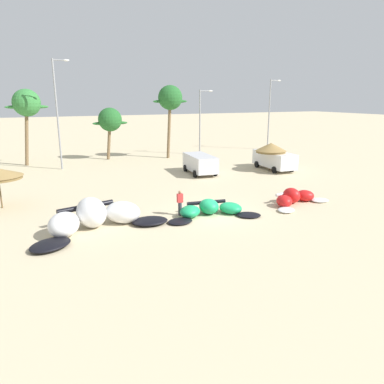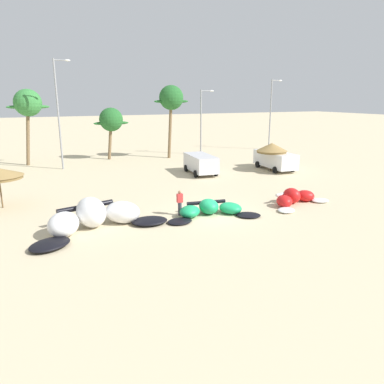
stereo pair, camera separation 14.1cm
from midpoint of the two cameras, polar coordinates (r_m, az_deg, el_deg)
ground_plane at (r=23.68m, az=3.55°, el=-3.30°), size 260.00×260.00×0.00m
kite_far_left at (r=21.39m, az=-14.85°, el=-3.88°), size 8.13×4.79×1.75m
kite_left at (r=23.17m, az=3.06°, el=-2.75°), size 6.23×3.35×0.95m
kite_left_of_center at (r=26.51m, az=15.94°, el=-0.94°), size 5.24×3.07×1.09m
beach_umbrella_middle at (r=37.72m, az=12.48°, el=6.77°), size 3.09×3.09×2.82m
parked_van at (r=38.61m, az=12.87°, el=5.05°), size 2.52×5.41×1.84m
parked_car_second at (r=35.62m, az=1.42°, el=4.63°), size 2.63×4.94×1.84m
person_near_kites at (r=22.98m, az=-1.75°, el=-1.70°), size 0.36×0.24×1.62m
palm_left at (r=43.51m, az=-24.22°, el=12.45°), size 4.32×2.88×8.13m
palm_left_of_gap at (r=44.79m, az=-12.46°, el=10.91°), size 4.16×2.77×6.09m
palm_center_left at (r=44.82m, az=-3.18°, el=14.35°), size 4.35×2.90×8.66m
lamppost_west at (r=39.75m, az=-19.98°, el=11.95°), size 1.68×0.24×10.93m
lamppost_west_center at (r=47.63m, az=1.68°, el=11.45°), size 1.88×0.24×8.18m
lamppost_east_center at (r=53.44m, az=12.38°, el=12.26°), size 1.77×0.24×9.64m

